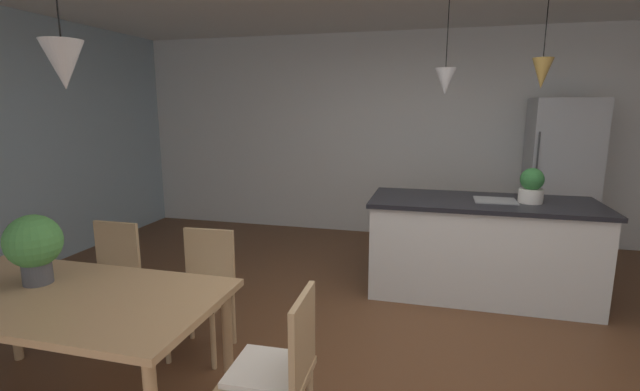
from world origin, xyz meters
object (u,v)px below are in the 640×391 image
(potted_plant_on_island, at_px, (532,186))
(potted_plant_on_table, at_px, (34,244))
(dining_table, at_px, (62,305))
(kitchen_island, at_px, (480,246))
(chair_far_left, at_px, (108,277))
(refrigerator, at_px, (559,178))
(chair_kitchen_end, at_px, (277,369))
(chair_far_right, at_px, (203,288))

(potted_plant_on_island, bearing_deg, potted_plant_on_table, -142.87)
(dining_table, distance_m, kitchen_island, 3.37)
(dining_table, relative_size, kitchen_island, 0.88)
(chair_far_left, relative_size, potted_plant_on_table, 2.15)
(chair_far_left, relative_size, refrigerator, 0.47)
(dining_table, bearing_deg, potted_plant_on_island, 40.41)
(chair_far_left, xyz_separation_m, potted_plant_on_island, (3.18, 1.55, 0.58))
(chair_far_left, height_order, potted_plant_on_island, potted_plant_on_island)
(chair_kitchen_end, relative_size, refrigerator, 0.47)
(chair_far_right, height_order, chair_far_left, same)
(refrigerator, bearing_deg, dining_table, -130.98)
(chair_kitchen_end, height_order, potted_plant_on_island, potted_plant_on_island)
(chair_far_right, height_order, kitchen_island, kitchen_island)
(kitchen_island, xyz_separation_m, potted_plant_on_table, (-2.63, -2.29, 0.51))
(chair_far_right, bearing_deg, potted_plant_on_island, 33.05)
(chair_kitchen_end, relative_size, potted_plant_on_island, 2.81)
(chair_far_left, xyz_separation_m, potted_plant_on_table, (0.16, -0.73, 0.49))
(chair_far_right, height_order, potted_plant_on_island, potted_plant_on_island)
(chair_far_right, relative_size, potted_plant_on_island, 2.81)
(chair_far_left, xyz_separation_m, kitchen_island, (2.79, 1.55, -0.01))
(chair_kitchen_end, bearing_deg, refrigerator, 61.41)
(potted_plant_on_island, bearing_deg, chair_far_right, -146.95)
(chair_far_right, bearing_deg, potted_plant_on_table, -130.78)
(kitchen_island, relative_size, refrigerator, 1.10)
(potted_plant_on_island, distance_m, potted_plant_on_table, 3.79)
(dining_table, bearing_deg, chair_kitchen_end, 0.07)
(dining_table, relative_size, refrigerator, 0.97)
(refrigerator, bearing_deg, potted_plant_on_island, -111.24)
(chair_far_left, height_order, chair_kitchen_end, same)
(chair_far_right, height_order, potted_plant_on_table, potted_plant_on_table)
(chair_far_right, distance_m, refrigerator, 4.29)
(kitchen_island, height_order, refrigerator, refrigerator)
(refrigerator, bearing_deg, potted_plant_on_table, -133.53)
(kitchen_island, bearing_deg, chair_far_left, -150.90)
(chair_far_left, bearing_deg, potted_plant_on_island, 26.01)
(chair_far_left, bearing_deg, chair_kitchen_end, -26.21)
(potted_plant_on_island, height_order, potted_plant_on_table, potted_plant_on_island)
(refrigerator, height_order, potted_plant_on_island, refrigerator)
(dining_table, relative_size, potted_plant_on_island, 5.72)
(potted_plant_on_table, bearing_deg, chair_far_left, 102.68)
(chair_far_left, relative_size, kitchen_island, 0.43)
(chair_far_right, distance_m, chair_kitchen_end, 1.19)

